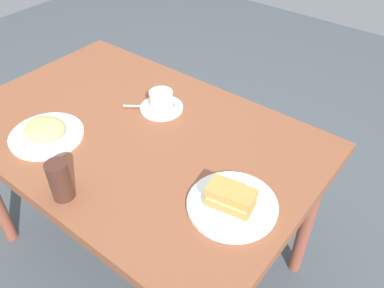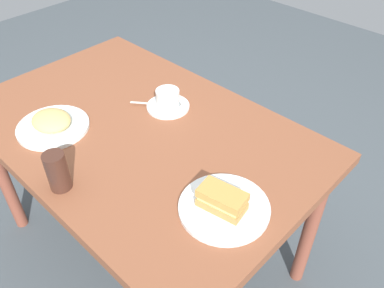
# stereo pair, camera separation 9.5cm
# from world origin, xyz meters

# --- Properties ---
(ground_plane) EXTENTS (6.00, 6.00, 0.00)m
(ground_plane) POSITION_xyz_m (0.00, 0.00, 0.00)
(ground_plane) COLOR #464F54
(dining_table) EXTENTS (1.28, 0.82, 0.71)m
(dining_table) POSITION_xyz_m (0.00, 0.00, 0.64)
(dining_table) COLOR brown
(dining_table) RESTS_ON ground_plane
(sandwich_plate) EXTENTS (0.26, 0.26, 0.01)m
(sandwich_plate) POSITION_xyz_m (-0.46, 0.08, 0.72)
(sandwich_plate) COLOR white
(sandwich_plate) RESTS_ON dining_table
(sandwich_front) EXTENTS (0.14, 0.09, 0.06)m
(sandwich_front) POSITION_xyz_m (-0.46, 0.09, 0.76)
(sandwich_front) COLOR #B58445
(sandwich_front) RESTS_ON sandwich_plate
(coffee_saucer) EXTENTS (0.16, 0.16, 0.01)m
(coffee_saucer) POSITION_xyz_m (0.01, -0.16, 0.72)
(coffee_saucer) COLOR white
(coffee_saucer) RESTS_ON dining_table
(coffee_cup) EXTENTS (0.12, 0.09, 0.06)m
(coffee_cup) POSITION_xyz_m (0.01, -0.16, 0.76)
(coffee_cup) COLOR white
(coffee_cup) RESTS_ON coffee_saucer
(spoon) EXTENTS (0.09, 0.07, 0.01)m
(spoon) POSITION_xyz_m (0.08, -0.11, 0.73)
(spoon) COLOR silver
(spoon) RESTS_ON coffee_saucer
(side_plate) EXTENTS (0.25, 0.25, 0.01)m
(side_plate) POSITION_xyz_m (0.21, 0.21, 0.72)
(side_plate) COLOR white
(side_plate) RESTS_ON dining_table
(side_food_pile) EXTENTS (0.15, 0.13, 0.04)m
(side_food_pile) POSITION_xyz_m (0.21, 0.21, 0.75)
(side_food_pile) COLOR tan
(side_food_pile) RESTS_ON side_plate
(drinking_glass) EXTENTS (0.06, 0.06, 0.13)m
(drinking_glass) POSITION_xyz_m (-0.06, 0.34, 0.78)
(drinking_glass) COLOR #43261D
(drinking_glass) RESTS_ON dining_table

